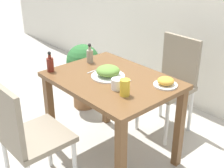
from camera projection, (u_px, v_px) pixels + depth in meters
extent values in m
plane|color=#B7B2A8|center=(112.00, 155.00, 2.74)|extent=(16.00, 16.00, 0.00)
cube|color=brown|center=(112.00, 80.00, 2.43)|extent=(0.99, 0.74, 0.04)
cube|color=brown|center=(50.00, 113.00, 2.70)|extent=(0.06, 0.06, 0.70)
cube|color=brown|center=(121.00, 164.00, 2.10)|extent=(0.06, 0.06, 0.70)
cube|color=brown|center=(106.00, 91.00, 3.08)|extent=(0.06, 0.06, 0.70)
cube|color=brown|center=(179.00, 128.00, 2.48)|extent=(0.06, 0.06, 0.70)
cube|color=gray|center=(37.00, 137.00, 2.19)|extent=(0.42, 0.42, 0.04)
cube|color=gray|center=(7.00, 118.00, 1.97)|extent=(0.40, 0.04, 0.44)
cylinder|color=white|center=(75.00, 165.00, 2.28)|extent=(0.03, 0.03, 0.44)
cylinder|color=white|center=(49.00, 143.00, 2.53)|extent=(0.03, 0.03, 0.44)
cylinder|color=white|center=(7.00, 163.00, 2.31)|extent=(0.03, 0.03, 0.44)
cube|color=gray|center=(166.00, 88.00, 2.91)|extent=(0.42, 0.42, 0.04)
cube|color=gray|center=(181.00, 59.00, 2.92)|extent=(0.40, 0.04, 0.44)
cylinder|color=white|center=(137.00, 109.00, 3.02)|extent=(0.03, 0.03, 0.44)
cylinder|color=white|center=(166.00, 125.00, 2.78)|extent=(0.03, 0.03, 0.44)
cylinder|color=white|center=(161.00, 98.00, 3.24)|extent=(0.03, 0.03, 0.44)
cylinder|color=white|center=(190.00, 111.00, 3.00)|extent=(0.03, 0.03, 0.44)
cylinder|color=white|center=(108.00, 76.00, 2.45)|extent=(0.27, 0.27, 0.01)
ellipsoid|color=olive|center=(108.00, 71.00, 2.43)|extent=(0.19, 0.19, 0.08)
cylinder|color=white|center=(165.00, 85.00, 2.30)|extent=(0.18, 0.18, 0.01)
ellipsoid|color=gold|center=(166.00, 81.00, 2.29)|extent=(0.13, 0.13, 0.05)
cylinder|color=white|center=(117.00, 84.00, 2.24)|extent=(0.09, 0.09, 0.08)
cylinder|color=gold|center=(125.00, 87.00, 2.14)|extent=(0.07, 0.07, 0.12)
cylinder|color=maroon|center=(50.00, 65.00, 2.53)|extent=(0.06, 0.06, 0.11)
cylinder|color=maroon|center=(50.00, 57.00, 2.49)|extent=(0.03, 0.03, 0.03)
sphere|color=black|center=(49.00, 53.00, 2.48)|extent=(0.03, 0.03, 0.03)
cylinder|color=gray|center=(90.00, 56.00, 2.71)|extent=(0.06, 0.06, 0.11)
cylinder|color=gray|center=(90.00, 48.00, 2.67)|extent=(0.03, 0.03, 0.03)
sphere|color=black|center=(90.00, 45.00, 2.66)|extent=(0.03, 0.03, 0.03)
cube|color=silver|center=(95.00, 70.00, 2.56)|extent=(0.01, 0.16, 0.00)
cube|color=silver|center=(122.00, 83.00, 2.34)|extent=(0.03, 0.17, 0.00)
cylinder|color=brown|center=(84.00, 95.00, 3.49)|extent=(0.25, 0.25, 0.26)
cylinder|color=brown|center=(84.00, 80.00, 3.41)|extent=(0.04, 0.04, 0.11)
sphere|color=#2D6B33|center=(83.00, 61.00, 3.31)|extent=(0.35, 0.35, 0.35)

